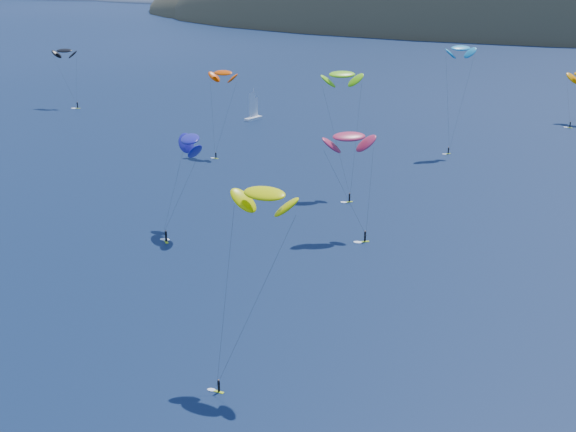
# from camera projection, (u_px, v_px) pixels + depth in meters

# --- Properties ---
(sailboat) EXTENTS (7.91, 7.08, 9.44)m
(sailboat) POSITION_uv_depth(u_px,v_px,m) (253.00, 117.00, 242.33)
(sailboat) COLOR white
(sailboat) RESTS_ON ground
(kitesurfer_1) EXTENTS (8.29, 9.74, 22.28)m
(kitesurfer_1) POSITION_uv_depth(u_px,v_px,m) (223.00, 73.00, 197.99)
(kitesurfer_1) COLOR #C8EA1A
(kitesurfer_1) RESTS_ON ground
(kitesurfer_2) EXTENTS (8.66, 10.28, 24.87)m
(kitesurfer_2) POSITION_uv_depth(u_px,v_px,m) (264.00, 194.00, 92.77)
(kitesurfer_2) COLOR #C8EA1A
(kitesurfer_2) RESTS_ON ground
(kitesurfer_3) EXTENTS (9.98, 13.10, 27.07)m
(kitesurfer_3) POSITION_uv_depth(u_px,v_px,m) (342.00, 75.00, 165.41)
(kitesurfer_3) COLOR #C8EA1A
(kitesurfer_3) RESTS_ON ground
(kitesurfer_4) EXTENTS (8.68, 8.32, 28.29)m
(kitesurfer_4) POSITION_uv_depth(u_px,v_px,m) (461.00, 48.00, 197.06)
(kitesurfer_4) COLOR #C8EA1A
(kitesurfer_4) RESTS_ON ground
(kitesurfer_9) EXTENTS (10.35, 9.11, 20.45)m
(kitesurfer_9) POSITION_uv_depth(u_px,v_px,m) (349.00, 137.00, 141.54)
(kitesurfer_9) COLOR #C8EA1A
(kitesurfer_9) RESTS_ON ground
(kitesurfer_10) EXTENTS (9.92, 15.01, 19.61)m
(kitesurfer_10) POSITION_uv_depth(u_px,v_px,m) (190.00, 139.00, 144.26)
(kitesurfer_10) COLOR #C8EA1A
(kitesurfer_10) RESTS_ON ground
(kitesurfer_12) EXTENTS (10.84, 6.51, 20.12)m
(kitesurfer_12) POSITION_uv_depth(u_px,v_px,m) (64.00, 51.00, 258.34)
(kitesurfer_12) COLOR #C8EA1A
(kitesurfer_12) RESTS_ON ground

